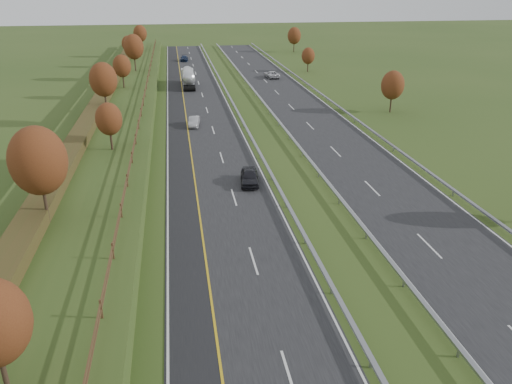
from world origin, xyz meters
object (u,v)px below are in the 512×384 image
car_oncoming (272,74)px  car_silver_mid (194,121)px  road_tanker (188,77)px  car_dark_near (250,177)px  car_small_far (184,58)px

car_oncoming → car_silver_mid: bearing=56.8°
car_silver_mid → car_oncoming: 41.19m
road_tanker → car_dark_near: (4.18, -53.51, -1.06)m
road_tanker → car_dark_near: road_tanker is taller
car_dark_near → car_silver_mid: 23.80m
car_small_far → car_oncoming: car_oncoming is taller
car_dark_near → car_silver_mid: size_ratio=1.12×
car_dark_near → car_small_far: car_dark_near is taller
road_tanker → car_silver_mid: bearing=-90.7°
car_dark_near → car_silver_mid: bearing=107.6°
car_dark_near → car_silver_mid: (-4.53, 23.37, -0.10)m
car_dark_near → car_small_far: 88.45m
road_tanker → car_oncoming: size_ratio=2.15×
car_silver_mid → car_small_far: size_ratio=0.88×
car_silver_mid → car_oncoming: bearing=70.4°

